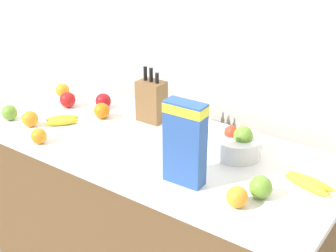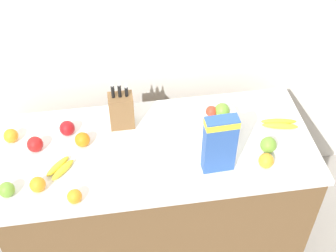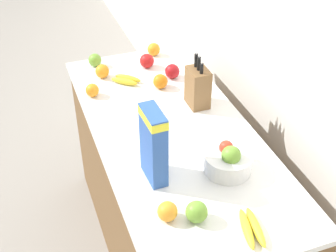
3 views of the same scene
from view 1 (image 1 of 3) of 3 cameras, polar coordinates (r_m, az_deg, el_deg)
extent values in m
cube|color=silver|center=(2.38, 6.74, 11.94)|extent=(9.00, 0.06, 2.60)
cube|color=brown|center=(2.31, -1.51, -12.34)|extent=(1.61, 0.69, 0.86)
cube|color=white|center=(2.07, -1.65, -2.53)|extent=(1.64, 0.72, 0.03)
cube|color=brown|center=(2.25, -2.02, 3.04)|extent=(0.13, 0.09, 0.20)
cylinder|color=black|center=(2.22, -2.78, 6.43)|extent=(0.02, 0.02, 0.07)
cube|color=silver|center=(2.20, -2.81, 7.67)|extent=(0.01, 0.00, 0.03)
cylinder|color=black|center=(2.20, -2.07, 6.26)|extent=(0.02, 0.02, 0.07)
cube|color=silver|center=(2.19, -2.09, 7.37)|extent=(0.01, 0.00, 0.02)
cylinder|color=black|center=(2.18, -1.35, 5.88)|extent=(0.02, 0.02, 0.05)
cube|color=silver|center=(2.17, -1.36, 6.92)|extent=(0.01, 0.00, 0.03)
cube|color=#2D56A8|center=(1.71, 2.06, -2.16)|extent=(0.16, 0.07, 0.33)
cube|color=yellow|center=(1.65, 2.13, 2.09)|extent=(0.16, 0.07, 0.04)
cylinder|color=silver|center=(1.97, 8.45, -2.46)|extent=(0.20, 0.20, 0.08)
sphere|color=#6B9E33|center=(1.94, 9.15, -1.18)|extent=(0.08, 0.08, 0.08)
sphere|color=red|center=(1.97, 7.73, -0.78)|extent=(0.06, 0.06, 0.06)
ellipsoid|color=yellow|center=(1.84, 16.99, -6.44)|extent=(0.20, 0.06, 0.03)
ellipsoid|color=yellow|center=(1.82, 16.49, -6.89)|extent=(0.20, 0.08, 0.03)
ellipsoid|color=yellow|center=(2.32, -12.75, 0.89)|extent=(0.13, 0.14, 0.04)
ellipsoid|color=yellow|center=(2.28, -12.83, 0.51)|extent=(0.13, 0.14, 0.04)
sphere|color=#A31419|center=(2.43, -7.90, 3.04)|extent=(0.08, 0.08, 0.08)
sphere|color=red|center=(2.48, -12.13, 3.15)|extent=(0.08, 0.08, 0.08)
sphere|color=#6B9E33|center=(1.71, 11.22, -7.32)|extent=(0.08, 0.08, 0.08)
sphere|color=#6B9E33|center=(2.40, -18.76, 1.56)|extent=(0.08, 0.08, 0.08)
sphere|color=orange|center=(2.32, -8.08, 1.85)|extent=(0.08, 0.08, 0.08)
sphere|color=orange|center=(2.30, -16.47, 0.85)|extent=(0.08, 0.08, 0.08)
sphere|color=orange|center=(1.65, 8.42, -8.55)|extent=(0.08, 0.08, 0.08)
sphere|color=orange|center=(2.13, -15.47, -1.19)|extent=(0.07, 0.07, 0.07)
sphere|color=orange|center=(2.62, -12.72, 4.26)|extent=(0.08, 0.08, 0.08)
camera|label=2|loc=(1.54, -81.00, 39.46)|focal=50.00mm
camera|label=3|loc=(1.06, 79.23, 27.00)|focal=50.00mm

